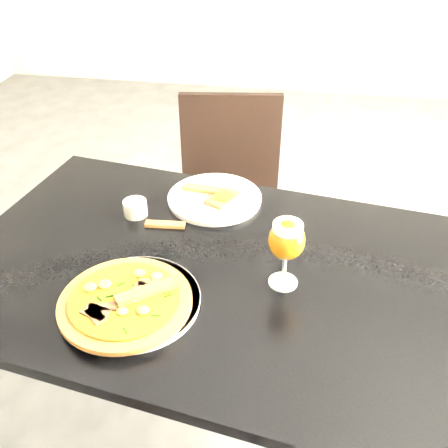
% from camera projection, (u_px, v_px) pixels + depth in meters
% --- Properties ---
extents(ground, '(6.00, 6.00, 0.00)m').
position_uv_depth(ground, '(229.00, 371.00, 1.87)').
color(ground, '#48484A').
rests_on(ground, ground).
extents(dining_table, '(1.30, 0.96, 0.75)m').
position_uv_depth(dining_table, '(201.00, 290.00, 1.27)').
color(dining_table, black).
rests_on(dining_table, ground).
extents(chair_far, '(0.46, 0.46, 0.87)m').
position_uv_depth(chair_far, '(230.00, 202.00, 1.94)').
color(chair_far, black).
rests_on(chair_far, ground).
extents(plate_main, '(0.32, 0.32, 0.02)m').
position_uv_depth(plate_main, '(134.00, 301.00, 1.10)').
color(plate_main, white).
rests_on(plate_main, dining_table).
extents(pizza, '(0.29, 0.29, 0.03)m').
position_uv_depth(pizza, '(126.00, 300.00, 1.08)').
color(pizza, brown).
rests_on(pizza, plate_main).
extents(plate_second, '(0.33, 0.33, 0.01)m').
position_uv_depth(plate_second, '(215.00, 198.00, 1.45)').
color(plate_second, white).
rests_on(plate_second, dining_table).
extents(crust_scraps, '(0.18, 0.12, 0.01)m').
position_uv_depth(crust_scraps, '(217.00, 195.00, 1.44)').
color(crust_scraps, brown).
rests_on(crust_scraps, plate_second).
extents(loose_crust, '(0.11, 0.03, 0.01)m').
position_uv_depth(loose_crust, '(165.00, 224.00, 1.34)').
color(loose_crust, brown).
rests_on(loose_crust, dining_table).
extents(sauce_cup, '(0.07, 0.07, 0.04)m').
position_uv_depth(sauce_cup, '(135.00, 207.00, 1.38)').
color(sauce_cup, silver).
rests_on(sauce_cup, dining_table).
extents(beer_glass, '(0.08, 0.08, 0.17)m').
position_uv_depth(beer_glass, '(287.00, 241.00, 1.09)').
color(beer_glass, silver).
rests_on(beer_glass, dining_table).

